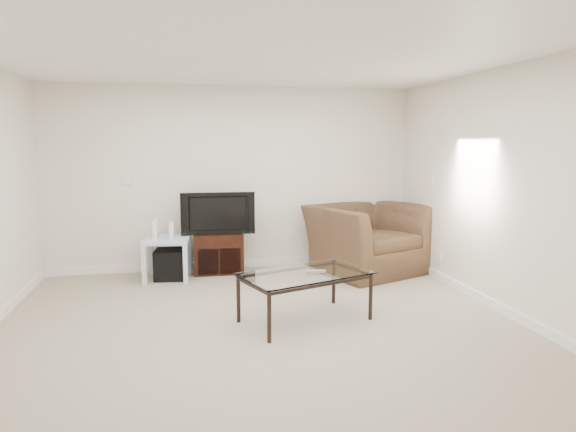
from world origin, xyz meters
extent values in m
plane|color=tan|center=(0.00, 0.00, 0.00)|extent=(5.00, 5.00, 0.00)
plane|color=white|center=(0.00, 0.00, 2.50)|extent=(5.00, 5.00, 0.00)
cube|color=silver|center=(0.00, 2.50, 1.25)|extent=(5.00, 0.02, 2.50)
cube|color=silver|center=(2.50, 0.00, 1.25)|extent=(0.02, 5.00, 2.50)
cube|color=white|center=(-1.40, 2.49, 1.25)|extent=(0.12, 0.02, 0.12)
cube|color=white|center=(2.49, 1.60, 1.25)|extent=(0.02, 0.09, 0.13)
cube|color=white|center=(2.49, 1.30, 0.30)|extent=(0.02, 0.08, 0.12)
cube|color=black|center=(-0.24, 2.24, 0.45)|extent=(0.40, 0.29, 0.06)
imported|color=black|center=(-0.24, 2.25, 0.82)|extent=(0.90, 0.20, 0.56)
cube|color=black|center=(-0.87, 2.07, 0.19)|extent=(0.43, 0.43, 0.39)
cube|color=white|center=(-1.04, 2.04, 0.66)|extent=(0.07, 0.18, 0.25)
cube|color=silver|center=(-0.84, 2.02, 0.64)|extent=(0.07, 0.16, 0.21)
imported|color=#48311F|center=(1.75, 1.92, 0.61)|extent=(1.63, 1.36, 1.22)
cube|color=#B2B2B7|center=(0.57, 0.16, 0.50)|extent=(0.20, 0.07, 0.02)
camera|label=1|loc=(-0.69, -4.56, 1.74)|focal=32.00mm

